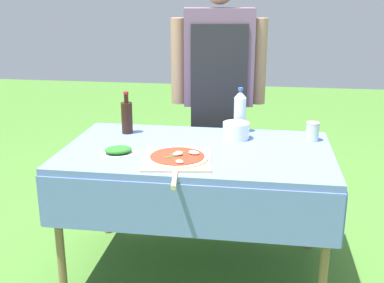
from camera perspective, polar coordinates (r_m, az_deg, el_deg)
The scene contains 9 objects.
ground_plane at distance 3.04m, azimuth 0.58°, elevation -14.95°, with size 12.00×12.00×0.00m, color #477A2D.
prep_table at distance 2.73m, azimuth 0.63°, elevation -2.45°, with size 1.51×0.90×0.78m.
person_cook at distance 3.36m, azimuth 3.14°, elevation 7.10°, with size 0.65×0.26×1.74m.
pizza_on_peel at distance 2.50m, azimuth -1.73°, elevation -2.07°, with size 0.39×0.57×0.05m.
oil_bottle at distance 3.00m, azimuth -7.73°, elevation 2.93°, with size 0.07×0.07×0.26m.
water_bottle at distance 3.00m, azimuth 5.70°, elevation 3.59°, with size 0.07×0.07×0.28m.
herb_container at distance 2.64m, azimuth -8.73°, elevation -1.05°, with size 0.22×0.20×0.04m.
mixing_tub at distance 2.88m, azimuth 5.23°, elevation 1.30°, with size 0.16×0.16×0.10m, color silver.
sauce_jar at distance 2.92m, azimuth 14.08°, elevation 1.04°, with size 0.08×0.08×0.11m.
Camera 1 is at (0.35, -2.54, 1.63)m, focal length 45.00 mm.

